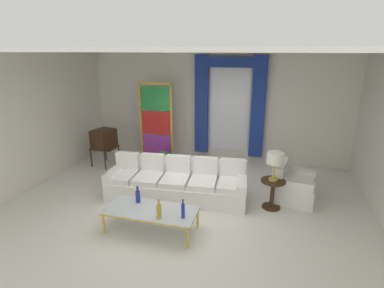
{
  "coord_description": "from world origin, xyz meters",
  "views": [
    {
      "loc": [
        1.59,
        -5.09,
        3.02
      ],
      "look_at": [
        -0.08,
        0.9,
        1.05
      ],
      "focal_mm": 27.91,
      "sensor_mm": 36.0,
      "label": 1
    }
  ],
  "objects_px": {
    "bottle_blue_decanter": "(183,210)",
    "armchair_white": "(291,187)",
    "stained_glass_divider": "(156,124)",
    "round_side_table": "(272,191)",
    "vintage_tv": "(104,139)",
    "bottle_crystal_tall": "(138,196)",
    "table_lamp_brass": "(275,159)",
    "peacock_figurine": "(162,160)",
    "bottle_amber_squat": "(159,210)",
    "coffee_table": "(151,211)",
    "couch_white_long": "(177,183)"
  },
  "relations": [
    {
      "from": "bottle_blue_decanter",
      "to": "armchair_white",
      "type": "relative_size",
      "value": 0.36
    },
    {
      "from": "stained_glass_divider",
      "to": "round_side_table",
      "type": "xyz_separation_m",
      "value": [
        3.19,
        -1.88,
        -0.7
      ]
    },
    {
      "from": "vintage_tv",
      "to": "bottle_crystal_tall",
      "type": "bearing_deg",
      "value": -48.34
    },
    {
      "from": "bottle_crystal_tall",
      "to": "round_side_table",
      "type": "bearing_deg",
      "value": 27.43
    },
    {
      "from": "table_lamp_brass",
      "to": "vintage_tv",
      "type": "bearing_deg",
      "value": 165.08
    },
    {
      "from": "peacock_figurine",
      "to": "armchair_white",
      "type": "bearing_deg",
      "value": -16.5
    },
    {
      "from": "bottle_crystal_tall",
      "to": "bottle_amber_squat",
      "type": "relative_size",
      "value": 0.93
    },
    {
      "from": "coffee_table",
      "to": "stained_glass_divider",
      "type": "distance_m",
      "value": 3.53
    },
    {
      "from": "bottle_amber_squat",
      "to": "table_lamp_brass",
      "type": "bearing_deg",
      "value": 42.19
    },
    {
      "from": "peacock_figurine",
      "to": "round_side_table",
      "type": "bearing_deg",
      "value": -26.32
    },
    {
      "from": "bottle_blue_decanter",
      "to": "couch_white_long",
      "type": "bearing_deg",
      "value": 111.88
    },
    {
      "from": "bottle_amber_squat",
      "to": "bottle_blue_decanter",
      "type": "bearing_deg",
      "value": 17.85
    },
    {
      "from": "bottle_blue_decanter",
      "to": "vintage_tv",
      "type": "height_order",
      "value": "vintage_tv"
    },
    {
      "from": "bottle_amber_squat",
      "to": "vintage_tv",
      "type": "relative_size",
      "value": 0.25
    },
    {
      "from": "couch_white_long",
      "to": "peacock_figurine",
      "type": "xyz_separation_m",
      "value": [
        -0.9,
        1.44,
        -0.09
      ]
    },
    {
      "from": "bottle_crystal_tall",
      "to": "round_side_table",
      "type": "height_order",
      "value": "bottle_crystal_tall"
    },
    {
      "from": "couch_white_long",
      "to": "table_lamp_brass",
      "type": "bearing_deg",
      "value": 0.47
    },
    {
      "from": "bottle_blue_decanter",
      "to": "table_lamp_brass",
      "type": "xyz_separation_m",
      "value": [
        1.39,
        1.47,
        0.48
      ]
    },
    {
      "from": "bottle_crystal_tall",
      "to": "stained_glass_divider",
      "type": "bearing_deg",
      "value": 105.98
    },
    {
      "from": "coffee_table",
      "to": "round_side_table",
      "type": "bearing_deg",
      "value": 34.66
    },
    {
      "from": "round_side_table",
      "to": "table_lamp_brass",
      "type": "relative_size",
      "value": 1.04
    },
    {
      "from": "table_lamp_brass",
      "to": "stained_glass_divider",
      "type": "bearing_deg",
      "value": 149.56
    },
    {
      "from": "bottle_crystal_tall",
      "to": "round_side_table",
      "type": "distance_m",
      "value": 2.61
    },
    {
      "from": "coffee_table",
      "to": "bottle_amber_squat",
      "type": "xyz_separation_m",
      "value": [
        0.24,
        -0.21,
        0.17
      ]
    },
    {
      "from": "bottle_crystal_tall",
      "to": "coffee_table",
      "type": "bearing_deg",
      "value": -29.26
    },
    {
      "from": "bottle_blue_decanter",
      "to": "bottle_amber_squat",
      "type": "relative_size",
      "value": 0.98
    },
    {
      "from": "couch_white_long",
      "to": "armchair_white",
      "type": "distance_m",
      "value": 2.39
    },
    {
      "from": "couch_white_long",
      "to": "peacock_figurine",
      "type": "bearing_deg",
      "value": 122.13
    },
    {
      "from": "bottle_amber_squat",
      "to": "peacock_figurine",
      "type": "distance_m",
      "value": 3.23
    },
    {
      "from": "bottle_blue_decanter",
      "to": "armchair_white",
      "type": "height_order",
      "value": "armchair_white"
    },
    {
      "from": "armchair_white",
      "to": "round_side_table",
      "type": "height_order",
      "value": "armchair_white"
    },
    {
      "from": "bottle_blue_decanter",
      "to": "vintage_tv",
      "type": "bearing_deg",
      "value": 138.94
    },
    {
      "from": "bottle_crystal_tall",
      "to": "armchair_white",
      "type": "relative_size",
      "value": 0.34
    },
    {
      "from": "bottle_blue_decanter",
      "to": "vintage_tv",
      "type": "distance_m",
      "value": 4.04
    },
    {
      "from": "round_side_table",
      "to": "bottle_blue_decanter",
      "type": "bearing_deg",
      "value": -133.26
    },
    {
      "from": "couch_white_long",
      "to": "peacock_figurine",
      "type": "height_order",
      "value": "couch_white_long"
    },
    {
      "from": "coffee_table",
      "to": "bottle_blue_decanter",
      "type": "distance_m",
      "value": 0.64
    },
    {
      "from": "bottle_crystal_tall",
      "to": "table_lamp_brass",
      "type": "height_order",
      "value": "table_lamp_brass"
    },
    {
      "from": "round_side_table",
      "to": "vintage_tv",
      "type": "bearing_deg",
      "value": 165.08
    },
    {
      "from": "couch_white_long",
      "to": "stained_glass_divider",
      "type": "relative_size",
      "value": 1.36
    },
    {
      "from": "couch_white_long",
      "to": "round_side_table",
      "type": "bearing_deg",
      "value": 0.47
    },
    {
      "from": "vintage_tv",
      "to": "couch_white_long",
      "type": "bearing_deg",
      "value": -25.93
    },
    {
      "from": "armchair_white",
      "to": "vintage_tv",
      "type": "bearing_deg",
      "value": 171.46
    },
    {
      "from": "vintage_tv",
      "to": "armchair_white",
      "type": "height_order",
      "value": "vintage_tv"
    },
    {
      "from": "vintage_tv",
      "to": "stained_glass_divider",
      "type": "height_order",
      "value": "stained_glass_divider"
    },
    {
      "from": "peacock_figurine",
      "to": "bottle_crystal_tall",
      "type": "bearing_deg",
      "value": -77.93
    },
    {
      "from": "couch_white_long",
      "to": "stained_glass_divider",
      "type": "distance_m",
      "value": 2.37
    },
    {
      "from": "coffee_table",
      "to": "bottle_crystal_tall",
      "type": "bearing_deg",
      "value": 150.74
    },
    {
      "from": "couch_white_long",
      "to": "round_side_table",
      "type": "height_order",
      "value": "couch_white_long"
    },
    {
      "from": "peacock_figurine",
      "to": "bottle_amber_squat",
      "type": "bearing_deg",
      "value": -69.65
    }
  ]
}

